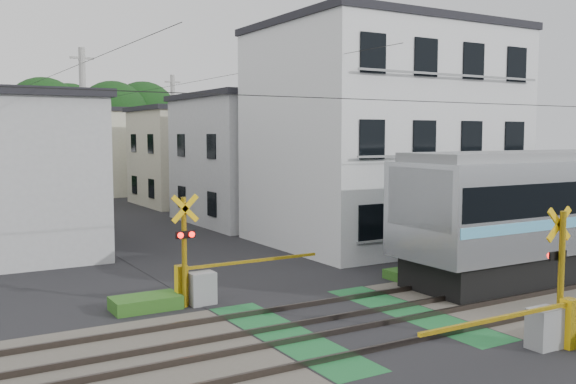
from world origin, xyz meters
TOP-DOWN VIEW (x-y plane):
  - ground at (0.00, 0.00)m, footprint 120.00×120.00m
  - track_bed at (0.00, 0.00)m, footprint 120.00×120.00m
  - crossing_signal_near at (2.59, -3.65)m, footprint 4.74×0.65m
  - crossing_signal_far at (-2.59, 3.65)m, footprint 4.74×0.65m
  - apartment_block at (8.50, 9.49)m, footprint 10.20×8.36m
  - houses_row at (0.25, 25.92)m, footprint 22.07×31.35m
  - tree_hill at (-0.71, 48.57)m, footprint 40.00×12.83m
  - catenary at (6.00, 0.03)m, footprint 60.00×5.04m
  - utility_poles at (-1.05, 23.01)m, footprint 7.90×42.00m
  - pedestrian at (1.20, 34.45)m, footprint 0.73×0.62m
  - weed_patches at (1.76, -0.09)m, footprint 10.25×8.80m

SIDE VIEW (x-z plane):
  - ground at x=0.00m, z-range 0.00..0.00m
  - track_bed at x=0.00m, z-range -0.03..0.11m
  - weed_patches at x=1.76m, z-range -0.02..0.38m
  - crossing_signal_near at x=2.59m, z-range -0.83..2.25m
  - crossing_signal_far at x=-2.59m, z-range -0.83..2.25m
  - pedestrian at x=1.20m, z-range 0.00..1.71m
  - houses_row at x=0.25m, z-range -0.16..6.64m
  - catenary at x=6.00m, z-range 0.20..7.20m
  - utility_poles at x=-1.05m, z-range 0.08..8.08m
  - apartment_block at x=8.50m, z-range 0.01..9.31m
  - tree_hill at x=-0.71m, z-range -0.15..10.41m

